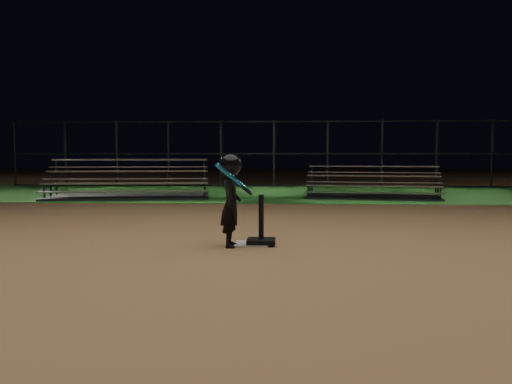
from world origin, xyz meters
The scene contains 8 objects.
ground centered at (0.00, 0.00, 0.00)m, with size 80.00×80.00×0.00m, color #996F45.
grass_strip centered at (0.00, 10.00, 0.01)m, with size 60.00×8.00×0.01m, color #1F5D1E.
home_plate centered at (0.00, 0.00, 0.01)m, with size 0.45×0.45×0.02m, color beige.
batting_tee centered at (0.13, -0.02, 0.14)m, with size 0.38×0.38×0.66m.
child_batter centered at (-0.27, -0.18, 0.66)m, with size 0.46×0.57×1.24m.
bleacher_left centered at (-3.98, 7.67, 0.23)m, with size 4.73×2.83×1.09m.
bleacher_right centered at (2.89, 8.01, 0.19)m, with size 3.90×2.32×0.90m.
backstop_fence centered at (0.00, 13.00, 1.25)m, with size 20.08×0.08×2.50m.
Camera 1 is at (0.46, -7.26, 1.23)m, focal length 37.85 mm.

